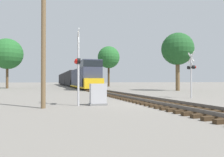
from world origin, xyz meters
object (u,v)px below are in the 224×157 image
tree_far_right (178,49)px  tree_mid_background (7,54)px  crossing_signal_near (78,63)px  crossing_signal_far (191,70)px  tree_deep_background (109,57)px  utility_pole (44,11)px  relay_cabinet (98,95)px  freight_train (70,79)px

tree_far_right → tree_mid_background: bearing=145.2°
crossing_signal_near → crossing_signal_far: crossing_signal_near is taller
tree_mid_background → tree_deep_background: bearing=20.0°
crossing_signal_near → tree_deep_background: (13.87, 41.54, 5.03)m
crossing_signal_far → tree_deep_background: size_ratio=0.37×
crossing_signal_far → utility_pole: size_ratio=0.39×
relay_cabinet → utility_pole: size_ratio=0.13×
tree_far_right → tree_mid_background: 31.44m
freight_train → utility_pole: size_ratio=6.42×
freight_train → relay_cabinet: bearing=-94.3°
crossing_signal_near → tree_mid_background: size_ratio=0.46×
tree_mid_background → relay_cabinet: bearing=-73.2°
crossing_signal_near → utility_pole: utility_pole is taller
freight_train → tree_far_right: (12.02, -34.11, 4.09)m
relay_cabinet → tree_deep_background: size_ratio=0.12×
relay_cabinet → tree_mid_background: (-10.06, 33.30, 6.02)m
freight_train → tree_mid_background: (-13.79, -16.15, 4.59)m
crossing_signal_near → tree_far_right: 23.12m
crossing_signal_near → tree_mid_background: (-8.86, 33.26, 4.14)m
tree_deep_background → crossing_signal_near: bearing=-108.5°
relay_cabinet → utility_pole: bearing=-170.1°
crossing_signal_far → tree_mid_background: (-18.84, 30.37, 4.29)m
freight_train → tree_deep_background: size_ratio=6.15×
utility_pole → tree_mid_background: bearing=101.6°
freight_train → tree_far_right: tree_far_right is taller
crossing_signal_far → utility_pole: (-11.90, -3.47, 2.82)m
tree_mid_background → utility_pole: bearing=-78.4°
tree_far_right → crossing_signal_near: bearing=-137.9°
freight_train → relay_cabinet: 49.62m
relay_cabinet → crossing_signal_near: bearing=178.0°
utility_pole → tree_deep_background: (15.79, 42.12, 2.37)m
crossing_signal_far → utility_pole: utility_pole is taller
crossing_signal_far → tree_deep_background: 39.19m
relay_cabinet → tree_mid_background: tree_mid_background is taller
tree_deep_background → tree_far_right: bearing=-83.3°
tree_far_right → tree_deep_background: 26.45m
freight_train → utility_pole: bearing=-97.8°
crossing_signal_far → tree_far_right: 14.74m
relay_cabinet → tree_deep_background: 44.02m
tree_mid_background → tree_deep_background: tree_deep_background is taller
utility_pole → tree_mid_background: 34.58m
crossing_signal_near → tree_far_right: (16.95, 15.31, 3.64)m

